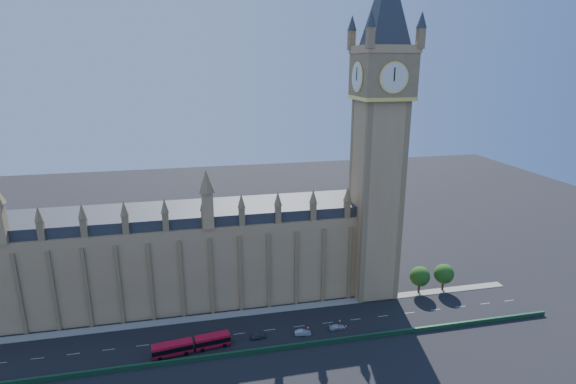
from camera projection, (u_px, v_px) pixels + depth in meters
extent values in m
plane|color=black|center=(254.00, 332.00, 117.16)|extent=(400.00, 400.00, 0.00)
cube|color=#AB8153|center=(157.00, 261.00, 129.30)|extent=(120.00, 20.00, 25.00)
cube|color=#2D3035|center=(153.00, 216.00, 125.43)|extent=(120.00, 18.00, 3.00)
cube|color=#AB8153|center=(375.00, 201.00, 130.01)|extent=(12.00, 12.00, 58.00)
cube|color=olive|center=(382.00, 77.00, 120.34)|extent=(14.00, 14.00, 12.00)
cylinder|color=silver|center=(394.00, 78.00, 113.62)|extent=(7.20, 0.30, 7.20)
cube|color=#AB8153|center=(384.00, 49.00, 118.40)|extent=(14.50, 14.50, 2.00)
cube|color=#1E4C2D|center=(260.00, 351.00, 108.54)|extent=(160.00, 0.60, 1.20)
cube|color=gray|center=(250.00, 313.00, 126.07)|extent=(160.00, 3.00, 0.16)
cylinder|color=#382619|center=(419.00, 287.00, 136.56)|extent=(0.70, 0.70, 4.00)
sphere|color=#1F4813|center=(420.00, 276.00, 135.60)|extent=(6.00, 6.00, 6.00)
sphere|color=#1F4813|center=(422.00, 274.00, 135.88)|extent=(4.38, 4.38, 4.38)
cylinder|color=#382619|center=(443.00, 284.00, 138.19)|extent=(0.70, 0.70, 4.00)
sphere|color=#1F4813|center=(444.00, 274.00, 137.22)|extent=(6.00, 6.00, 6.00)
sphere|color=#1F4813|center=(446.00, 271.00, 137.50)|extent=(4.38, 4.38, 4.38)
cube|color=red|center=(172.00, 349.00, 107.43)|extent=(9.82, 3.90, 3.19)
cube|color=red|center=(212.00, 341.00, 110.59)|extent=(8.77, 3.76, 3.19)
cube|color=black|center=(172.00, 348.00, 107.33)|extent=(9.88, 3.96, 1.21)
cube|color=black|center=(212.00, 340.00, 110.48)|extent=(8.83, 3.82, 1.21)
cylinder|color=black|center=(192.00, 346.00, 108.97)|extent=(1.17, 2.64, 2.55)
cylinder|color=black|center=(160.00, 359.00, 105.53)|extent=(1.09, 0.46, 1.06)
cylinder|color=black|center=(159.00, 352.00, 107.93)|extent=(1.09, 0.46, 1.06)
cylinder|color=black|center=(186.00, 354.00, 107.52)|extent=(1.09, 0.46, 1.06)
cylinder|color=black|center=(185.00, 347.00, 109.92)|extent=(1.09, 0.46, 1.06)
cylinder|color=black|center=(203.00, 350.00, 108.79)|extent=(1.09, 0.46, 1.06)
cylinder|color=black|center=(201.00, 344.00, 111.19)|extent=(1.09, 0.46, 1.06)
cylinder|color=black|center=(225.00, 346.00, 110.57)|extent=(1.09, 0.46, 1.06)
cylinder|color=black|center=(222.00, 340.00, 112.97)|extent=(1.09, 0.46, 1.06)
imported|color=#3E4246|center=(258.00, 336.00, 114.15)|extent=(4.12, 1.84, 1.38)
imported|color=#A8AAAF|center=(303.00, 333.00, 115.65)|extent=(4.31, 2.00, 1.37)
imported|color=silver|center=(337.00, 327.00, 118.20)|extent=(4.26, 1.88, 1.22)
cube|color=black|center=(346.00, 327.00, 119.03)|extent=(0.58, 0.58, 0.05)
cone|color=#EA4D0C|center=(346.00, 326.00, 118.92)|extent=(0.64, 0.64, 0.80)
cylinder|color=white|center=(346.00, 326.00, 118.89)|extent=(0.39, 0.39, 0.14)
cube|color=black|center=(308.00, 329.00, 118.28)|extent=(0.49, 0.49, 0.04)
cone|color=red|center=(308.00, 328.00, 118.18)|extent=(0.54, 0.54, 0.77)
cylinder|color=white|center=(308.00, 328.00, 118.15)|extent=(0.37, 0.37, 0.13)
cube|color=black|center=(341.00, 329.00, 118.43)|extent=(0.50, 0.50, 0.04)
cone|color=#F54C0C|center=(341.00, 328.00, 118.34)|extent=(0.55, 0.55, 0.69)
cylinder|color=white|center=(341.00, 327.00, 118.31)|extent=(0.34, 0.34, 0.12)
cube|color=black|center=(340.00, 322.00, 121.53)|extent=(0.55, 0.55, 0.04)
cone|color=#FF4F0D|center=(340.00, 321.00, 121.43)|extent=(0.60, 0.60, 0.79)
cylinder|color=white|center=(340.00, 320.00, 121.40)|extent=(0.38, 0.38, 0.13)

